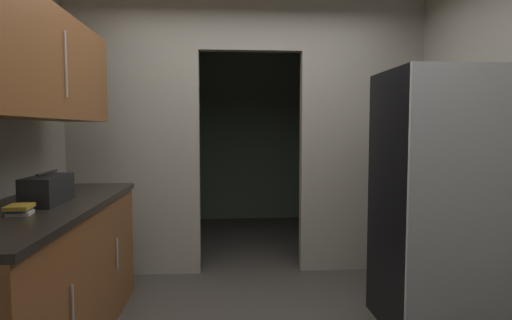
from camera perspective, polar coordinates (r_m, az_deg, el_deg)
The scene contains 7 objects.
kitchen_partition at distance 4.16m, azimuth -1.11°, elevation 4.36°, with size 3.39×0.12×2.65m.
adjoining_room_shell at distance 5.93m, azimuth -2.00°, elevation 3.51°, with size 3.39×2.58×2.65m.
refrigerator at distance 3.27m, azimuth 23.48°, elevation -4.94°, with size 0.81×0.76×1.79m.
lower_cabinet_run at distance 3.02m, azimuth -26.43°, elevation -14.06°, with size 0.69×2.10×0.93m.
upper_cabinet_counterside at distance 2.91m, azimuth -27.27°, elevation 11.25°, with size 0.36×1.89×0.65m.
boombox at distance 2.94m, azimuth -25.88°, elevation -3.54°, with size 0.20×0.41×0.20m.
book_stack at distance 2.63m, azimuth -28.79°, elevation -5.76°, with size 0.14×0.17×0.05m.
Camera 1 is at (-0.24, -2.57, 1.39)m, focal length 30.27 mm.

